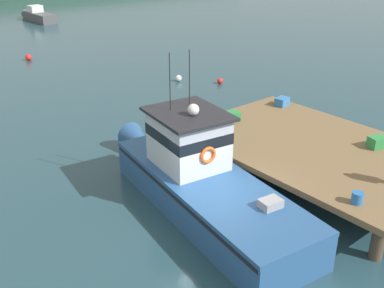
% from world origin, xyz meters
% --- Properties ---
extents(ground_plane, '(200.00, 200.00, 0.00)m').
position_xyz_m(ground_plane, '(0.00, 0.00, 0.00)').
color(ground_plane, '#23424C').
extents(dock, '(6.00, 9.00, 1.20)m').
position_xyz_m(dock, '(4.80, 0.00, 1.07)').
color(dock, '#4C3D2D').
rests_on(dock, ground).
extents(main_fishing_boat, '(3.66, 9.96, 4.80)m').
position_xyz_m(main_fishing_boat, '(0.28, 0.99, 1.01)').
color(main_fishing_boat, '#285184').
rests_on(main_fishing_boat, ground).
extents(crate_single_by_cleat, '(0.70, 0.60, 0.40)m').
position_xyz_m(crate_single_by_cleat, '(6.27, -1.59, 1.40)').
color(crate_single_by_cleat, '#2D8442').
rests_on(crate_single_by_cleat, dock).
extents(crate_single_far, '(0.70, 0.59, 0.39)m').
position_xyz_m(crate_single_far, '(4.14, 3.48, 1.39)').
color(crate_single_far, '#2D8442').
rests_on(crate_single_far, dock).
extents(crate_stack_mid_dock, '(0.66, 0.53, 0.36)m').
position_xyz_m(crate_stack_mid_dock, '(7.12, 3.40, 1.38)').
color(crate_stack_mid_dock, '#3370B2').
rests_on(crate_stack_mid_dock, dock).
extents(bait_bucket, '(0.32, 0.32, 0.34)m').
position_xyz_m(bait_bucket, '(2.45, -3.19, 1.37)').
color(bait_bucket, '#2866B2').
rests_on(bait_bucket, dock).
extents(moored_boat_outer_mooring, '(1.69, 6.08, 1.54)m').
position_xyz_m(moored_boat_outer_mooring, '(10.62, 38.56, 0.53)').
color(moored_boat_outer_mooring, '#4C4C51').
rests_on(moored_boat_outer_mooring, ground).
extents(mooring_buoy_spare_mooring, '(0.39, 0.39, 0.39)m').
position_xyz_m(mooring_buoy_spare_mooring, '(8.39, 12.34, 0.19)').
color(mooring_buoy_spare_mooring, silver).
rests_on(mooring_buoy_spare_mooring, ground).
extents(mooring_buoy_inshore, '(0.45, 0.45, 0.45)m').
position_xyz_m(mooring_buoy_inshore, '(3.44, 23.08, 0.22)').
color(mooring_buoy_inshore, red).
rests_on(mooring_buoy_inshore, ground).
extents(mooring_buoy_outer, '(0.34, 0.34, 0.34)m').
position_xyz_m(mooring_buoy_outer, '(9.98, 10.40, 0.17)').
color(mooring_buoy_outer, red).
rests_on(mooring_buoy_outer, ground).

